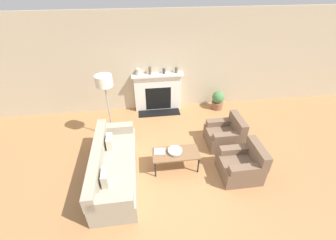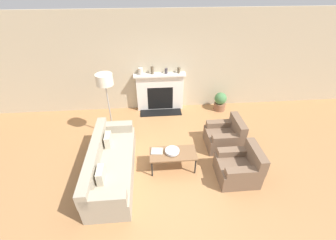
{
  "view_description": "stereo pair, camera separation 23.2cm",
  "coord_description": "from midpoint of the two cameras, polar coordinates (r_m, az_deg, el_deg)",
  "views": [
    {
      "loc": [
        -0.52,
        -3.41,
        3.77
      ],
      "look_at": [
        0.12,
        1.38,
        0.45
      ],
      "focal_mm": 24.0,
      "sensor_mm": 36.0,
      "label": 1
    },
    {
      "loc": [
        -0.29,
        -3.44,
        3.77
      ],
      "look_at": [
        0.12,
        1.38,
        0.45
      ],
      "focal_mm": 24.0,
      "sensor_mm": 36.0,
      "label": 2
    }
  ],
  "objects": [
    {
      "name": "ground_plane",
      "position": [
        5.11,
        1.3,
        -13.09
      ],
      "size": [
        18.0,
        18.0,
        0.0
      ],
      "primitive_type": "plane",
      "color": "#A87547"
    },
    {
      "name": "wall_back",
      "position": [
        6.71,
        -1.16,
        14.26
      ],
      "size": [
        18.0,
        0.06,
        2.9
      ],
      "color": "#BCAD8E",
      "rests_on": "ground_plane"
    },
    {
      "name": "fireplace",
      "position": [
        6.94,
        -1.07,
        7.03
      ],
      "size": [
        1.53,
        0.59,
        1.18
      ],
      "color": "silver",
      "rests_on": "ground_plane"
    },
    {
      "name": "couch",
      "position": [
        4.96,
        -13.09,
        -11.08
      ],
      "size": [
        0.85,
        2.27,
        0.77
      ],
      "rotation": [
        0.0,
        0.0,
        1.57
      ],
      "color": "#9E937F",
      "rests_on": "ground_plane"
    },
    {
      "name": "armchair_near",
      "position": [
        5.07,
        19.04,
        -11.32
      ],
      "size": [
        0.82,
        0.76,
        0.76
      ],
      "rotation": [
        0.0,
        0.0,
        -1.57
      ],
      "color": "brown",
      "rests_on": "ground_plane"
    },
    {
      "name": "armchair_far",
      "position": [
        5.78,
        15.4,
        -4.02
      ],
      "size": [
        0.82,
        0.76,
        0.76
      ],
      "rotation": [
        0.0,
        0.0,
        -1.57
      ],
      "color": "brown",
      "rests_on": "ground_plane"
    },
    {
      "name": "coffee_table",
      "position": [
        4.92,
        2.63,
        -8.72
      ],
      "size": [
        1.01,
        0.49,
        0.44
      ],
      "color": "brown",
      "rests_on": "ground_plane"
    },
    {
      "name": "bowl",
      "position": [
        4.88,
        2.47,
        -7.89
      ],
      "size": [
        0.31,
        0.31,
        0.07
      ],
      "color": "silver",
      "rests_on": "coffee_table"
    },
    {
      "name": "book",
      "position": [
        4.91,
        -1.45,
        -7.94
      ],
      "size": [
        0.27,
        0.24,
        0.02
      ],
      "rotation": [
        0.0,
        0.0,
        -0.11
      ],
      "color": "#B2A893",
      "rests_on": "coffee_table"
    },
    {
      "name": "floor_lamp",
      "position": [
        5.49,
        -14.45,
        8.46
      ],
      "size": [
        0.4,
        0.4,
        1.74
      ],
      "color": "gray",
      "rests_on": "ground_plane"
    },
    {
      "name": "mantel_vase_left",
      "position": [
        6.65,
        -5.97,
        12.22
      ],
      "size": [
        0.14,
        0.14,
        0.19
      ],
      "color": "beige",
      "rests_on": "fireplace"
    },
    {
      "name": "mantel_vase_center_left",
      "position": [
        6.64,
        -3.02,
        12.48
      ],
      "size": [
        0.08,
        0.08,
        0.22
      ],
      "color": "brown",
      "rests_on": "fireplace"
    },
    {
      "name": "mantel_vase_center_right",
      "position": [
        6.68,
        0.55,
        12.34
      ],
      "size": [
        0.08,
        0.08,
        0.16
      ],
      "color": "#3D383D",
      "rests_on": "fireplace"
    },
    {
      "name": "mantel_vase_right",
      "position": [
        6.72,
        3.74,
        12.49
      ],
      "size": [
        0.08,
        0.08,
        0.17
      ],
      "color": "brown",
      "rests_on": "fireplace"
    },
    {
      "name": "potted_plant",
      "position": [
        7.22,
        14.01,
        4.63
      ],
      "size": [
        0.37,
        0.37,
        0.58
      ],
      "color": "brown",
      "rests_on": "ground_plane"
    }
  ]
}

